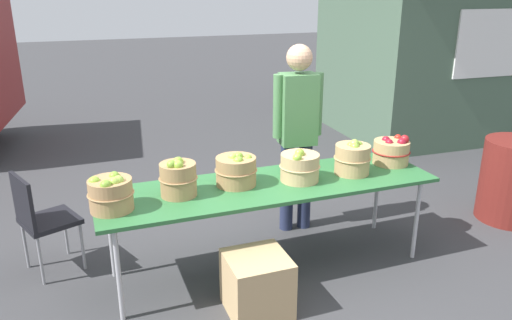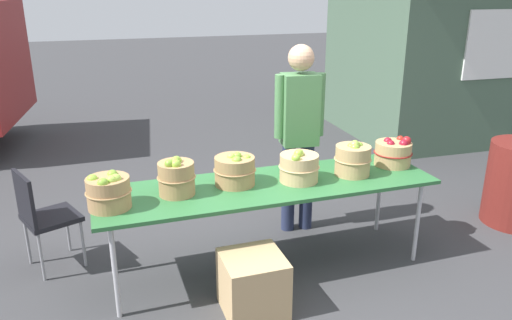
# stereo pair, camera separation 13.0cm
# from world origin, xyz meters

# --- Properties ---
(ground_plane) EXTENTS (40.00, 40.00, 0.00)m
(ground_plane) POSITION_xyz_m (0.00, 0.00, 0.00)
(ground_plane) COLOR #38383A
(market_table) EXTENTS (2.70, 0.76, 0.75)m
(market_table) POSITION_xyz_m (0.00, 0.00, 0.71)
(market_table) COLOR #2D6B38
(market_table) RESTS_ON ground
(apple_basket_green_0) EXTENTS (0.32, 0.32, 0.27)m
(apple_basket_green_0) POSITION_xyz_m (-1.21, -0.07, 0.87)
(apple_basket_green_0) COLOR #A87F51
(apple_basket_green_0) RESTS_ON market_table
(apple_basket_green_1) EXTENTS (0.29, 0.29, 0.30)m
(apple_basket_green_1) POSITION_xyz_m (-0.72, 0.02, 0.89)
(apple_basket_green_1) COLOR #A87F51
(apple_basket_green_1) RESTS_ON market_table
(apple_basket_green_2) EXTENTS (0.34, 0.34, 0.26)m
(apple_basket_green_2) POSITION_xyz_m (-0.25, 0.07, 0.87)
(apple_basket_green_2) COLOR #A87F51
(apple_basket_green_2) RESTS_ON market_table
(apple_basket_green_3) EXTENTS (0.33, 0.33, 0.27)m
(apple_basket_green_3) POSITION_xyz_m (0.25, -0.02, 0.87)
(apple_basket_green_3) COLOR tan
(apple_basket_green_3) RESTS_ON market_table
(apple_basket_green_4) EXTENTS (0.31, 0.31, 0.29)m
(apple_basket_green_4) POSITION_xyz_m (0.73, -0.02, 0.88)
(apple_basket_green_4) COLOR tan
(apple_basket_green_4) RESTS_ON market_table
(apple_basket_red_0) EXTENTS (0.33, 0.33, 0.27)m
(apple_basket_red_0) POSITION_xyz_m (1.18, 0.07, 0.86)
(apple_basket_red_0) COLOR tan
(apple_basket_red_0) RESTS_ON market_table
(vendor_adult) EXTENTS (0.46, 0.27, 1.76)m
(vendor_adult) POSITION_xyz_m (0.51, 0.58, 1.04)
(vendor_adult) COLOR #262D4C
(vendor_adult) RESTS_ON ground
(food_kiosk) EXTENTS (3.59, 3.01, 2.74)m
(food_kiosk) POSITION_xyz_m (4.08, 3.12, 1.38)
(food_kiosk) COLOR #47604C
(food_kiosk) RESTS_ON ground
(folding_chair) EXTENTS (0.52, 0.52, 0.86)m
(folding_chair) POSITION_xyz_m (-1.74, 0.56, 0.51)
(folding_chair) COLOR black
(folding_chair) RESTS_ON ground
(produce_crate) EXTENTS (0.43, 0.43, 0.43)m
(produce_crate) POSITION_xyz_m (-0.30, -0.53, 0.22)
(produce_crate) COLOR tan
(produce_crate) RESTS_ON ground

